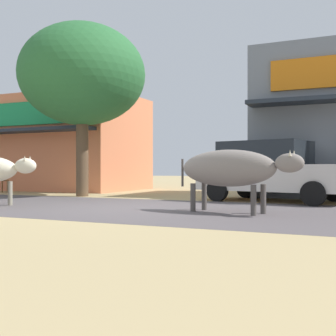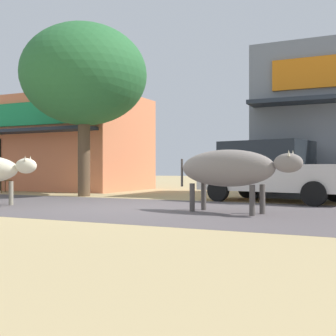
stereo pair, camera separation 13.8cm
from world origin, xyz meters
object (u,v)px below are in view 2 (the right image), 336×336
object	(u,v)px
parked_hatchback_car	(274,171)
cafe_chair_near_tree	(2,179)
roadside_tree	(84,75)
cow_far_dark	(229,169)

from	to	relation	value
parked_hatchback_car	cafe_chair_near_tree	size ratio (longest dim) A/B	4.69
roadside_tree	parked_hatchback_car	distance (m)	6.77
roadside_tree	cafe_chair_near_tree	xyz separation A→B (m)	(-4.14, 0.58, -3.40)
parked_hatchback_car	cow_far_dark	xyz separation A→B (m)	(-0.18, -3.49, 0.05)
roadside_tree	cafe_chair_near_tree	distance (m)	5.38
roadside_tree	cow_far_dark	bearing A→B (deg)	-28.52
parked_hatchback_car	cow_far_dark	distance (m)	3.49
cow_far_dark	cafe_chair_near_tree	bearing A→B (deg)	159.40
roadside_tree	cow_far_dark	xyz separation A→B (m)	(5.85, -3.18, -3.01)
cow_far_dark	cafe_chair_near_tree	xyz separation A→B (m)	(-9.99, 3.76, -0.38)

